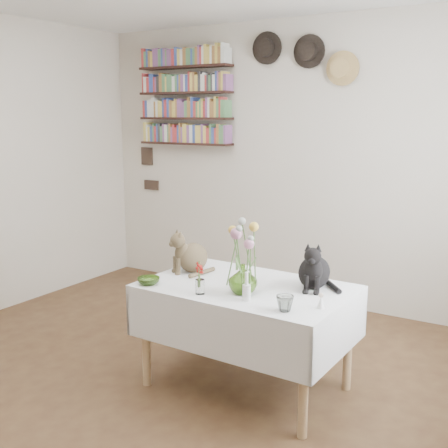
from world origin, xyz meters
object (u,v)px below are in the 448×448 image
Objects in this scene: tabby_cat at (193,250)px; flower_vase at (243,279)px; dining_table at (246,311)px; bookshelf_unit at (185,97)px; black_cat at (315,264)px.

tabby_cat is 0.57m from flower_vase.
bookshelf_unit is (-1.62, 1.66, 1.34)m from dining_table.
flower_vase is (0.06, -0.14, 0.25)m from dining_table.
flower_vase is at bearing -47.03° from bookshelf_unit.
dining_table is at bearing 22.24° from tabby_cat.
bookshelf_unit is at bearing 160.11° from tabby_cat.
dining_table is at bearing -171.01° from black_cat.
black_cat is 0.30× the size of bookshelf_unit.
bookshelf_unit is (-1.68, 1.80, 1.09)m from flower_vase.
bookshelf_unit is at bearing 134.40° from dining_table.
flower_vase is (0.51, -0.24, -0.06)m from tabby_cat.
black_cat is 0.45m from flower_vase.
dining_table is at bearing -45.60° from bookshelf_unit.
bookshelf_unit reaches higher than tabby_cat.
black_cat is at bearing -36.78° from bookshelf_unit.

